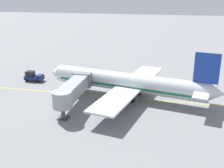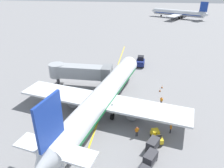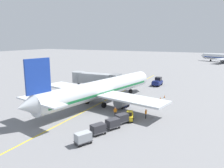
{
  "view_description": "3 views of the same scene",
  "coord_description": "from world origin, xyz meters",
  "px_view_note": "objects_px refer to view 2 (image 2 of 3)",
  "views": [
    {
      "loc": [
        -51.84,
        -9.83,
        21.04
      ],
      "look_at": [
        -1.6,
        1.16,
        3.34
      ],
      "focal_mm": 44.15,
      "sensor_mm": 36.0,
      "label": 1
    },
    {
      "loc": [
        6.76,
        -33.64,
        21.46
      ],
      "look_at": [
        1.16,
        3.07,
        3.23
      ],
      "focal_mm": 34.43,
      "sensor_mm": 36.0,
      "label": 2
    },
    {
      "loc": [
        22.67,
        -41.44,
        13.52
      ],
      "look_at": [
        1.42,
        1.42,
        3.81
      ],
      "focal_mm": 35.64,
      "sensor_mm": 36.0,
      "label": 3
    }
  ],
  "objects_px": {
    "ground_crew_marshaller": "(137,131)",
    "jet_bridge": "(80,72)",
    "baggage_tug_lead": "(157,136)",
    "distant_taxiing_airliner": "(178,13)",
    "ground_crew_wing_walker": "(171,128)",
    "parked_airliner": "(103,96)",
    "safety_cone_nose_left": "(162,87)",
    "baggage_cart_front": "(153,144)",
    "baggage_tug_trailing": "(133,111)",
    "safety_cone_nose_right": "(160,90)",
    "pushback_tractor": "(140,62)",
    "ground_crew_loader": "(161,100)",
    "baggage_cart_second_in_train": "(151,157)"
  },
  "relations": [
    {
      "from": "ground_crew_marshaller",
      "to": "distant_taxiing_airliner",
      "type": "bearing_deg",
      "value": 80.24
    },
    {
      "from": "baggage_tug_lead",
      "to": "safety_cone_nose_right",
      "type": "relative_size",
      "value": 4.66
    },
    {
      "from": "baggage_cart_second_in_train",
      "to": "pushback_tractor",
      "type": "bearing_deg",
      "value": 94.01
    },
    {
      "from": "safety_cone_nose_right",
      "to": "pushback_tractor",
      "type": "bearing_deg",
      "value": 107.54
    },
    {
      "from": "baggage_tug_trailing",
      "to": "ground_crew_marshaller",
      "type": "height_order",
      "value": "ground_crew_marshaller"
    },
    {
      "from": "parked_airliner",
      "to": "baggage_cart_front",
      "type": "bearing_deg",
      "value": -44.07
    },
    {
      "from": "baggage_cart_second_in_train",
      "to": "safety_cone_nose_left",
      "type": "bearing_deg",
      "value": 82.88
    },
    {
      "from": "ground_crew_loader",
      "to": "distant_taxiing_airliner",
      "type": "bearing_deg",
      "value": 81.57
    },
    {
      "from": "ground_crew_marshaller",
      "to": "jet_bridge",
      "type": "bearing_deg",
      "value": 130.61
    },
    {
      "from": "pushback_tractor",
      "to": "parked_airliner",
      "type": "bearing_deg",
      "value": -103.42
    },
    {
      "from": "ground_crew_wing_walker",
      "to": "parked_airliner",
      "type": "bearing_deg",
      "value": 159.31
    },
    {
      "from": "ground_crew_loader",
      "to": "safety_cone_nose_left",
      "type": "xyz_separation_m",
      "value": [
        0.61,
        7.21,
        -0.66
      ]
    },
    {
      "from": "pushback_tractor",
      "to": "safety_cone_nose_left",
      "type": "xyz_separation_m",
      "value": [
        5.2,
        -12.98,
        -0.81
      ]
    },
    {
      "from": "parked_airliner",
      "to": "baggage_cart_second_in_train",
      "type": "relative_size",
      "value": 12.76
    },
    {
      "from": "safety_cone_nose_right",
      "to": "baggage_cart_front",
      "type": "bearing_deg",
      "value": -96.01
    },
    {
      "from": "pushback_tractor",
      "to": "baggage_cart_second_in_train",
      "type": "xyz_separation_m",
      "value": [
        2.45,
        -34.96,
        -0.15
      ]
    },
    {
      "from": "ground_crew_wing_walker",
      "to": "safety_cone_nose_left",
      "type": "relative_size",
      "value": 2.86
    },
    {
      "from": "pushback_tractor",
      "to": "ground_crew_marshaller",
      "type": "height_order",
      "value": "pushback_tractor"
    },
    {
      "from": "safety_cone_nose_left",
      "to": "distant_taxiing_airliner",
      "type": "relative_size",
      "value": 0.02
    },
    {
      "from": "parked_airliner",
      "to": "pushback_tractor",
      "type": "relative_size",
      "value": 8.33
    },
    {
      "from": "ground_crew_loader",
      "to": "ground_crew_marshaller",
      "type": "relative_size",
      "value": 1.0
    },
    {
      "from": "safety_cone_nose_right",
      "to": "jet_bridge",
      "type": "bearing_deg",
      "value": -179.9
    },
    {
      "from": "baggage_cart_second_in_train",
      "to": "distant_taxiing_airliner",
      "type": "distance_m",
      "value": 119.13
    },
    {
      "from": "baggage_tug_lead",
      "to": "baggage_tug_trailing",
      "type": "relative_size",
      "value": 1.0
    },
    {
      "from": "distant_taxiing_airliner",
      "to": "baggage_cart_front",
      "type": "bearing_deg",
      "value": -98.42
    },
    {
      "from": "ground_crew_marshaller",
      "to": "safety_cone_nose_right",
      "type": "distance_m",
      "value": 15.78
    },
    {
      "from": "pushback_tractor",
      "to": "ground_crew_loader",
      "type": "xyz_separation_m",
      "value": [
        4.59,
        -20.19,
        -0.15
      ]
    },
    {
      "from": "pushback_tractor",
      "to": "distant_taxiing_airliner",
      "type": "xyz_separation_m",
      "value": [
        19.86,
        82.87,
        1.93
      ]
    },
    {
      "from": "parked_airliner",
      "to": "ground_crew_wing_walker",
      "type": "distance_m",
      "value": 12.31
    },
    {
      "from": "baggage_cart_second_in_train",
      "to": "safety_cone_nose_right",
      "type": "height_order",
      "value": "baggage_cart_second_in_train"
    },
    {
      "from": "ground_crew_wing_walker",
      "to": "safety_cone_nose_left",
      "type": "xyz_separation_m",
      "value": [
        -0.38,
        15.36,
        -0.66
      ]
    },
    {
      "from": "ground_crew_loader",
      "to": "safety_cone_nose_left",
      "type": "bearing_deg",
      "value": 85.19
    },
    {
      "from": "baggage_cart_front",
      "to": "ground_crew_loader",
      "type": "relative_size",
      "value": 1.72
    },
    {
      "from": "distant_taxiing_airliner",
      "to": "safety_cone_nose_left",
      "type": "bearing_deg",
      "value": -98.7
    },
    {
      "from": "jet_bridge",
      "to": "ground_crew_loader",
      "type": "distance_m",
      "value": 18.14
    },
    {
      "from": "baggage_cart_front",
      "to": "safety_cone_nose_left",
      "type": "xyz_separation_m",
      "value": [
        2.39,
        19.36,
        -0.66
      ]
    },
    {
      "from": "baggage_tug_lead",
      "to": "jet_bridge",
      "type": "bearing_deg",
      "value": 135.48
    },
    {
      "from": "baggage_cart_second_in_train",
      "to": "safety_cone_nose_left",
      "type": "distance_m",
      "value": 22.16
    },
    {
      "from": "baggage_cart_front",
      "to": "ground_crew_wing_walker",
      "type": "height_order",
      "value": "ground_crew_wing_walker"
    },
    {
      "from": "safety_cone_nose_left",
      "to": "ground_crew_wing_walker",
      "type": "bearing_deg",
      "value": -88.57
    },
    {
      "from": "baggage_tug_lead",
      "to": "ground_crew_loader",
      "type": "distance_m",
      "value": 10.31
    },
    {
      "from": "parked_airliner",
      "to": "ground_crew_marshaller",
      "type": "xyz_separation_m",
      "value": [
        6.21,
        -5.87,
        -2.23
      ]
    },
    {
      "from": "baggage_cart_front",
      "to": "ground_crew_wing_walker",
      "type": "relative_size",
      "value": 1.72
    },
    {
      "from": "baggage_tug_trailing",
      "to": "ground_crew_wing_walker",
      "type": "relative_size",
      "value": 1.63
    },
    {
      "from": "baggage_cart_front",
      "to": "distant_taxiing_airliner",
      "type": "relative_size",
      "value": 0.09
    },
    {
      "from": "baggage_cart_second_in_train",
      "to": "parked_airliner",
      "type": "bearing_deg",
      "value": 126.94
    },
    {
      "from": "parked_airliner",
      "to": "baggage_tug_lead",
      "type": "relative_size",
      "value": 13.49
    },
    {
      "from": "pushback_tractor",
      "to": "baggage_tug_trailing",
      "type": "distance_m",
      "value": 24.15
    },
    {
      "from": "safety_cone_nose_right",
      "to": "baggage_tug_lead",
      "type": "bearing_deg",
      "value": -94.68
    },
    {
      "from": "parked_airliner",
      "to": "jet_bridge",
      "type": "distance_m",
      "value": 11.52
    }
  ]
}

